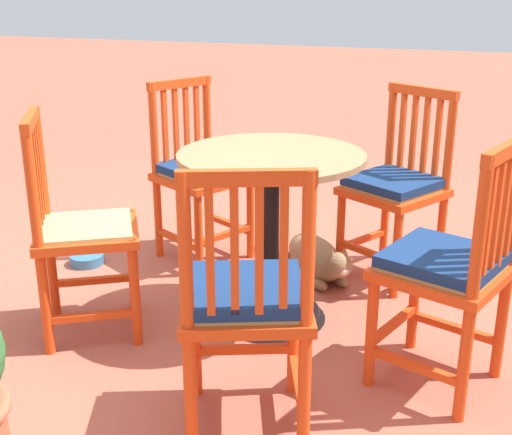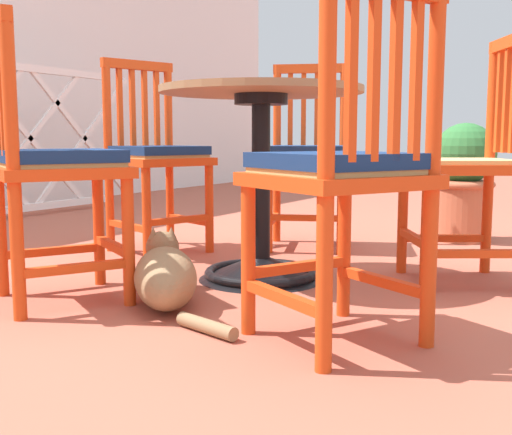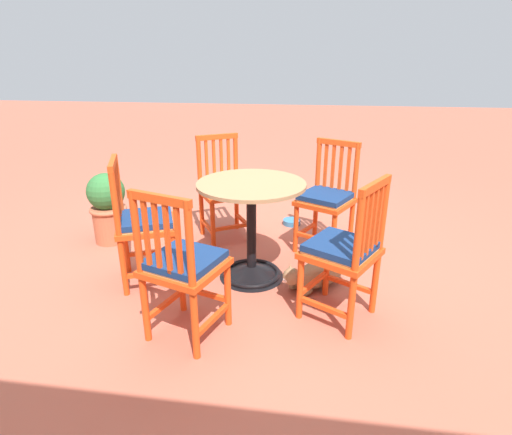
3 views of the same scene
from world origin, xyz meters
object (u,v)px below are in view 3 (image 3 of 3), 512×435
Objects in this scene: orange_chair_near_fence at (143,224)px; terracotta_planter at (108,206)px; pet_water_bowl at (292,222)px; cafe_table at (251,241)px; tabby_cat at (315,275)px; orange_chair_at_corner at (224,191)px; orange_chair_tucked_in at (344,252)px; orange_chair_by_planter at (183,267)px; orange_chair_facing_out at (327,199)px.

orange_chair_near_fence is 0.87m from terracotta_planter.
pet_water_bowl is (-0.97, -1.24, -0.42)m from orange_chair_near_fence.
cafe_table reaches higher than tabby_cat.
pet_water_bowl is (-0.59, -0.38, -0.41)m from orange_chair_at_corner.
pet_water_bowl is at bearing -158.64° from terracotta_planter.
cafe_table is at bearing -33.91° from orange_chair_tucked_in.
orange_chair_near_fence is at bearing 51.73° from pet_water_bowl.
orange_chair_by_planter reaches higher than cafe_table.
orange_chair_tucked_in is 1.47× the size of terracotta_planter.
pet_water_bowl is (-1.57, -0.61, -0.30)m from terracotta_planter.
orange_chair_near_fence is 1.47m from orange_chair_facing_out.
orange_chair_facing_out is at bearing -96.23° from tabby_cat.
cafe_table is at bearing 161.15° from terracotta_planter.
orange_chair_tucked_in is at bearing 95.09° from orange_chair_facing_out.
tabby_cat is at bearing 169.14° from cafe_table.
orange_chair_near_fence is at bearing 29.44° from orange_chair_facing_out.
terracotta_planter reaches higher than pet_water_bowl.
orange_chair_near_fence is 1.26m from tabby_cat.
orange_chair_facing_out is at bearing -176.91° from terracotta_planter.
orange_chair_at_corner is (0.08, -1.42, -0.01)m from orange_chair_by_planter.
orange_chair_at_corner reaches higher than tabby_cat.
tabby_cat is at bearing -138.91° from orange_chair_by_planter.
orange_chair_near_fence is 5.36× the size of pet_water_bowl.
terracotta_planter is (1.96, -0.88, -0.12)m from orange_chair_tucked_in.
orange_chair_facing_out is 5.36× the size of pet_water_bowl.
orange_chair_tucked_in is at bearing 146.09° from cafe_table.
terracotta_planter is (0.59, -0.62, -0.12)m from orange_chair_near_fence.
orange_chair_tucked_in is 0.98m from orange_chair_facing_out.
tabby_cat is at bearing 83.77° from orange_chair_facing_out.
orange_chair_near_fence is at bearing 65.48° from orange_chair_at_corner.
orange_chair_tucked_in is at bearing 115.50° from tabby_cat.
orange_chair_at_corner is 0.81m from pet_water_bowl.
orange_chair_near_fence and orange_chair_by_planter have the same top height.
terracotta_planter is at bearing -16.84° from tabby_cat.
orange_chair_at_corner is at bearing -43.35° from tabby_cat.
cafe_table is 0.78m from orange_chair_near_fence.
orange_chair_near_fence reaches higher than terracotta_planter.
orange_chair_by_planter is at bearing 74.41° from pet_water_bowl.
orange_chair_near_fence reaches higher than pet_water_bowl.
cafe_table is 0.83× the size of orange_chair_tucked_in.
orange_chair_by_planter is (0.27, 0.74, 0.16)m from cafe_table.
orange_chair_at_corner is 1.18m from tabby_cat.
orange_chair_near_fence is 1.00× the size of orange_chair_at_corner.
orange_chair_tucked_in reaches higher than pet_water_bowl.
orange_chair_facing_out reaches higher than tabby_cat.
orange_chair_at_corner is (-0.39, -0.85, -0.01)m from orange_chair_near_fence.
orange_chair_near_fence is at bearing -10.56° from orange_chair_tucked_in.
orange_chair_facing_out is at bearing -84.91° from orange_chair_tucked_in.
orange_chair_near_fence is 1.00× the size of orange_chair_facing_out.
orange_chair_facing_out is 1.48× the size of tabby_cat.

